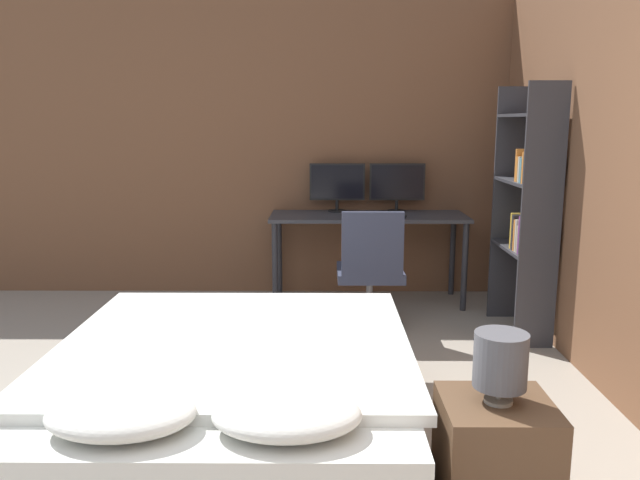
{
  "coord_description": "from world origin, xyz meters",
  "views": [
    {
      "loc": [
        0.08,
        -1.48,
        1.57
      ],
      "look_at": [
        0.06,
        2.79,
        0.75
      ],
      "focal_mm": 35.0,
      "sensor_mm": 36.0,
      "label": 1
    }
  ],
  "objects_px": {
    "nightstand": "(495,462)",
    "bedside_lamp": "(500,361)",
    "bed": "(234,396)",
    "computer_mouse": "(403,216)",
    "office_chair": "(370,281)",
    "desk": "(368,225)",
    "monitor_left": "(337,184)",
    "monitor_right": "(397,184)",
    "bookshelf": "(528,203)",
    "keyboard": "(370,217)"
  },
  "relations": [
    {
      "from": "nightstand",
      "to": "bookshelf",
      "type": "relative_size",
      "value": 0.28
    },
    {
      "from": "nightstand",
      "to": "monitor_right",
      "type": "xyz_separation_m",
      "value": [
        -0.03,
        3.26,
        0.77
      ]
    },
    {
      "from": "bedside_lamp",
      "to": "monitor_left",
      "type": "distance_m",
      "value": 3.32
    },
    {
      "from": "nightstand",
      "to": "bedside_lamp",
      "type": "xyz_separation_m",
      "value": [
        0.0,
        0.0,
        0.42
      ]
    },
    {
      "from": "monitor_left",
      "to": "monitor_right",
      "type": "bearing_deg",
      "value": 0.0
    },
    {
      "from": "nightstand",
      "to": "office_chair",
      "type": "relative_size",
      "value": 0.54
    },
    {
      "from": "bed",
      "to": "bedside_lamp",
      "type": "distance_m",
      "value": 1.32
    },
    {
      "from": "nightstand",
      "to": "keyboard",
      "type": "distance_m",
      "value": 2.93
    },
    {
      "from": "bedside_lamp",
      "to": "desk",
      "type": "xyz_separation_m",
      "value": [
        -0.29,
        3.06,
        0.01
      ]
    },
    {
      "from": "bed",
      "to": "bookshelf",
      "type": "relative_size",
      "value": 1.08
    },
    {
      "from": "keyboard",
      "to": "computer_mouse",
      "type": "distance_m",
      "value": 0.27
    },
    {
      "from": "bedside_lamp",
      "to": "monitor_right",
      "type": "bearing_deg",
      "value": 90.45
    },
    {
      "from": "monitor_right",
      "to": "bookshelf",
      "type": "distance_m",
      "value": 1.33
    },
    {
      "from": "keyboard",
      "to": "bookshelf",
      "type": "xyz_separation_m",
      "value": [
        1.09,
        -0.65,
        0.2
      ]
    },
    {
      "from": "nightstand",
      "to": "bedside_lamp",
      "type": "distance_m",
      "value": 0.42
    },
    {
      "from": "bedside_lamp",
      "to": "keyboard",
      "type": "relative_size",
      "value": 0.77
    },
    {
      "from": "monitor_left",
      "to": "bookshelf",
      "type": "relative_size",
      "value": 0.27
    },
    {
      "from": "computer_mouse",
      "to": "bookshelf",
      "type": "bearing_deg",
      "value": -38.6
    },
    {
      "from": "computer_mouse",
      "to": "office_chair",
      "type": "bearing_deg",
      "value": -118.94
    },
    {
      "from": "desk",
      "to": "computer_mouse",
      "type": "height_order",
      "value": "computer_mouse"
    },
    {
      "from": "desk",
      "to": "bookshelf",
      "type": "xyz_separation_m",
      "value": [
        1.09,
        -0.85,
        0.3
      ]
    },
    {
      "from": "nightstand",
      "to": "computer_mouse",
      "type": "xyz_separation_m",
      "value": [
        -0.02,
        2.86,
        0.54
      ]
    },
    {
      "from": "computer_mouse",
      "to": "desk",
      "type": "bearing_deg",
      "value": 144.16
    },
    {
      "from": "monitor_left",
      "to": "computer_mouse",
      "type": "relative_size",
      "value": 6.97
    },
    {
      "from": "bed",
      "to": "computer_mouse",
      "type": "height_order",
      "value": "computer_mouse"
    },
    {
      "from": "desk",
      "to": "bedside_lamp",
      "type": "bearing_deg",
      "value": -84.57
    },
    {
      "from": "desk",
      "to": "bookshelf",
      "type": "relative_size",
      "value": 0.92
    },
    {
      "from": "bed",
      "to": "bookshelf",
      "type": "height_order",
      "value": "bookshelf"
    },
    {
      "from": "nightstand",
      "to": "bedside_lamp",
      "type": "bearing_deg",
      "value": 90.0
    },
    {
      "from": "desk",
      "to": "keyboard",
      "type": "relative_size",
      "value": 4.67
    },
    {
      "from": "computer_mouse",
      "to": "office_chair",
      "type": "relative_size",
      "value": 0.08
    },
    {
      "from": "bedside_lamp",
      "to": "desk",
      "type": "bearing_deg",
      "value": 95.43
    },
    {
      "from": "office_chair",
      "to": "bookshelf",
      "type": "relative_size",
      "value": 0.51
    },
    {
      "from": "computer_mouse",
      "to": "office_chair",
      "type": "distance_m",
      "value": 0.75
    },
    {
      "from": "bedside_lamp",
      "to": "bookshelf",
      "type": "relative_size",
      "value": 0.15
    },
    {
      "from": "keyboard",
      "to": "monitor_right",
      "type": "bearing_deg",
      "value": 56.01
    },
    {
      "from": "bed",
      "to": "desk",
      "type": "height_order",
      "value": "desk"
    },
    {
      "from": "nightstand",
      "to": "bookshelf",
      "type": "xyz_separation_m",
      "value": [
        0.8,
        2.21,
        0.74
      ]
    },
    {
      "from": "monitor_left",
      "to": "keyboard",
      "type": "height_order",
      "value": "monitor_left"
    },
    {
      "from": "desk",
      "to": "monitor_left",
      "type": "relative_size",
      "value": 3.44
    },
    {
      "from": "bookshelf",
      "to": "bed",
      "type": "bearing_deg",
      "value": -139.53
    },
    {
      "from": "desk",
      "to": "monitor_left",
      "type": "distance_m",
      "value": 0.47
    },
    {
      "from": "monitor_left",
      "to": "keyboard",
      "type": "distance_m",
      "value": 0.53
    },
    {
      "from": "bed",
      "to": "office_chair",
      "type": "bearing_deg",
      "value": 65.59
    },
    {
      "from": "bedside_lamp",
      "to": "office_chair",
      "type": "bearing_deg",
      "value": 97.91
    },
    {
      "from": "bed",
      "to": "monitor_right",
      "type": "bearing_deg",
      "value": 67.93
    },
    {
      "from": "bed",
      "to": "monitor_left",
      "type": "height_order",
      "value": "monitor_left"
    },
    {
      "from": "bedside_lamp",
      "to": "keyboard",
      "type": "distance_m",
      "value": 2.88
    },
    {
      "from": "monitor_left",
      "to": "monitor_right",
      "type": "xyz_separation_m",
      "value": [
        0.53,
        0.0,
        0.0
      ]
    },
    {
      "from": "keyboard",
      "to": "computer_mouse",
      "type": "height_order",
      "value": "computer_mouse"
    }
  ]
}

